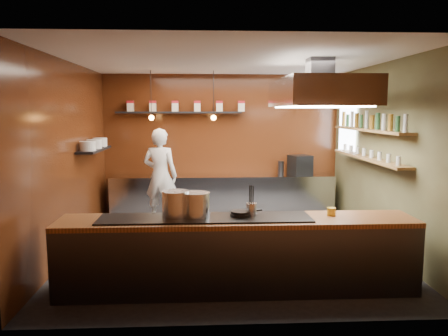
{
  "coord_description": "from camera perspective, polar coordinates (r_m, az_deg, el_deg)",
  "views": [
    {
      "loc": [
        -0.44,
        -6.83,
        2.23
      ],
      "look_at": [
        -0.06,
        0.4,
        1.28
      ],
      "focal_mm": 35.0,
      "sensor_mm": 36.0,
      "label": 1
    }
  ],
  "objects": [
    {
      "name": "floor",
      "position": [
        7.2,
        0.69,
        -10.6
      ],
      "size": [
        5.0,
        5.0,
        0.0
      ],
      "primitive_type": "plane",
      "color": "black",
      "rests_on": "ground"
    },
    {
      "name": "back_wall",
      "position": [
        9.37,
        -0.27,
        2.98
      ],
      "size": [
        5.0,
        0.0,
        5.0
      ],
      "primitive_type": "plane",
      "rotation": [
        1.57,
        0.0,
        0.0
      ],
      "color": "#3B190A",
      "rests_on": "ground"
    },
    {
      "name": "left_wall",
      "position": [
        7.17,
        -19.66,
        1.17
      ],
      "size": [
        0.0,
        5.0,
        5.0
      ],
      "primitive_type": "plane",
      "rotation": [
        1.57,
        0.0,
        1.57
      ],
      "color": "#3B190A",
      "rests_on": "ground"
    },
    {
      "name": "right_wall",
      "position": [
        7.47,
        20.23,
        1.38
      ],
      "size": [
        0.0,
        5.0,
        5.0
      ],
      "primitive_type": "plane",
      "rotation": [
        1.57,
        0.0,
        -1.57
      ],
      "color": "#4B462A",
      "rests_on": "ground"
    },
    {
      "name": "ceiling",
      "position": [
        6.88,
        0.73,
        13.87
      ],
      "size": [
        5.0,
        5.0,
        0.0
      ],
      "primitive_type": "plane",
      "rotation": [
        3.14,
        0.0,
        0.0
      ],
      "color": "silver",
      "rests_on": "back_wall"
    },
    {
      "name": "window_pane",
      "position": [
        9.01,
        15.8,
        5.07
      ],
      "size": [
        0.0,
        1.0,
        1.0
      ],
      "primitive_type": "plane",
      "rotation": [
        1.57,
        0.0,
        -1.57
      ],
      "color": "white",
      "rests_on": "right_wall"
    },
    {
      "name": "prep_counter",
      "position": [
        9.18,
        -0.17,
        -3.72
      ],
      "size": [
        4.6,
        0.65,
        0.9
      ],
      "primitive_type": "cube",
      "color": "silver",
      "rests_on": "floor"
    },
    {
      "name": "pass_counter",
      "position": [
        5.54,
        1.73,
        -11.15
      ],
      "size": [
        4.4,
        0.72,
        0.94
      ],
      "color": "#38383D",
      "rests_on": "floor"
    },
    {
      "name": "tin_shelf",
      "position": [
        9.2,
        -5.88,
        7.23
      ],
      "size": [
        2.6,
        0.26,
        0.04
      ],
      "primitive_type": "cube",
      "color": "black",
      "rests_on": "back_wall"
    },
    {
      "name": "plate_shelf",
      "position": [
        8.08,
        -16.57,
        2.31
      ],
      "size": [
        0.3,
        1.4,
        0.04
      ],
      "primitive_type": "cube",
      "color": "black",
      "rests_on": "left_wall"
    },
    {
      "name": "bottle_shelf_upper",
      "position": [
        7.66,
        18.38,
        4.75
      ],
      "size": [
        0.26,
        2.8,
        0.04
      ],
      "primitive_type": "cube",
      "color": "olive",
      "rests_on": "right_wall"
    },
    {
      "name": "bottle_shelf_lower",
      "position": [
        7.69,
        18.24,
        1.25
      ],
      "size": [
        0.26,
        2.8,
        0.04
      ],
      "primitive_type": "cube",
      "color": "olive",
      "rests_on": "right_wall"
    },
    {
      "name": "extractor_hood",
      "position": [
        6.66,
        12.34,
        9.64
      ],
      "size": [
        1.2,
        2.0,
        0.72
      ],
      "color": "#38383D",
      "rests_on": "ceiling"
    },
    {
      "name": "pendant_left",
      "position": [
        8.58,
        -9.46,
        6.83
      ],
      "size": [
        0.1,
        0.1,
        0.95
      ],
      "color": "black",
      "rests_on": "ceiling"
    },
    {
      "name": "pendant_right",
      "position": [
        8.53,
        -1.37,
        6.92
      ],
      "size": [
        0.1,
        0.1,
        0.95
      ],
      "color": "black",
      "rests_on": "ceiling"
    },
    {
      "name": "storage_tins",
      "position": [
        9.19,
        -4.95,
        8.06
      ],
      "size": [
        2.43,
        0.13,
        0.22
      ],
      "color": "beige",
      "rests_on": "tin_shelf"
    },
    {
      "name": "plate_stacks",
      "position": [
        8.08,
        -16.59,
        3.02
      ],
      "size": [
        0.26,
        1.16,
        0.16
      ],
      "color": "silver",
      "rests_on": "plate_shelf"
    },
    {
      "name": "bottles",
      "position": [
        7.65,
        18.43,
        5.8
      ],
      "size": [
        0.06,
        2.66,
        0.24
      ],
      "color": "silver",
      "rests_on": "bottle_shelf_upper"
    },
    {
      "name": "wine_glasses",
      "position": [
        7.68,
        18.26,
        1.88
      ],
      "size": [
        0.07,
        2.37,
        0.13
      ],
      "color": "silver",
      "rests_on": "bottle_shelf_lower"
    },
    {
      "name": "stockpot_large",
      "position": [
        5.4,
        -6.33,
        -4.67
      ],
      "size": [
        0.34,
        0.34,
        0.32
      ],
      "primitive_type": "cylinder",
      "rotation": [
        0.0,
        0.0,
        -0.04
      ],
      "color": "silver",
      "rests_on": "pass_counter"
    },
    {
      "name": "stockpot_small",
      "position": [
        5.36,
        -3.65,
        -4.82
      ],
      "size": [
        0.41,
        0.41,
        0.31
      ],
      "primitive_type": "cylinder",
      "rotation": [
        0.0,
        0.0,
        -0.29
      ],
      "color": "silver",
      "rests_on": "pass_counter"
    },
    {
      "name": "utensil_crock",
      "position": [
        5.44,
        3.59,
        -5.42
      ],
      "size": [
        0.15,
        0.15,
        0.16
      ],
      "primitive_type": "cylinder",
      "rotation": [
        0.0,
        0.0,
        0.22
      ],
      "color": "#BBBEC2",
      "rests_on": "pass_counter"
    },
    {
      "name": "frying_pan",
      "position": [
        5.43,
        2.24,
        -5.95
      ],
      "size": [
        0.42,
        0.26,
        0.07
      ],
      "color": "black",
      "rests_on": "pass_counter"
    },
    {
      "name": "butter_jar",
      "position": [
        5.71,
        13.85,
        -5.54
      ],
      "size": [
        0.12,
        0.12,
        0.1
      ],
      "primitive_type": "cylinder",
      "rotation": [
        0.0,
        0.0,
        -0.14
      ],
      "color": "yellow",
      "rests_on": "pass_counter"
    },
    {
      "name": "espresso_machine",
      "position": [
        9.29,
        9.9,
        0.39
      ],
      "size": [
        0.51,
        0.5,
        0.41
      ],
      "primitive_type": "cube",
      "rotation": [
        0.0,
        0.0,
        0.32
      ],
      "color": "black",
      "rests_on": "prep_counter"
    },
    {
      "name": "chef",
      "position": [
        8.81,
        -8.33,
        -1.0
      ],
      "size": [
        0.77,
        0.6,
        1.9
      ],
      "primitive_type": "imported",
      "rotation": [
        0.0,
        0.0,
        2.92
      ],
      "color": "white",
      "rests_on": "floor"
    }
  ]
}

